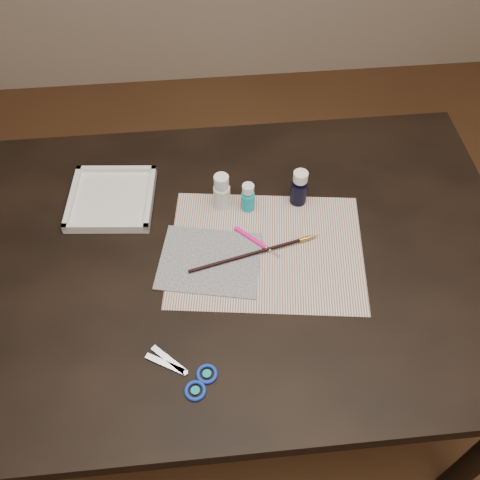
{
  "coord_description": "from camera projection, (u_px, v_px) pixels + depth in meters",
  "views": [
    {
      "loc": [
        -0.07,
        -0.73,
        1.75
      ],
      "look_at": [
        0.0,
        0.0,
        0.8
      ],
      "focal_mm": 40.0,
      "sensor_mm": 36.0,
      "label": 1
    }
  ],
  "objects": [
    {
      "name": "paint_bottle_navy",
      "position": [
        299.0,
        188.0,
        1.3
      ],
      "size": [
        0.05,
        0.05,
        0.1
      ],
      "primitive_type": "cylinder",
      "rotation": [
        0.0,
        0.0,
        -0.21
      ],
      "color": "black",
      "rests_on": "table"
    },
    {
      "name": "craft_knife",
      "position": [
        258.0,
        243.0,
        1.25
      ],
      "size": [
        0.11,
        0.11,
        0.01
      ],
      "primitive_type": null,
      "rotation": [
        0.0,
        0.0,
        -0.79
      ],
      "color": "#FF1388",
      "rests_on": "paper"
    },
    {
      "name": "paint_bottle_cyan",
      "position": [
        248.0,
        197.0,
        1.29
      ],
      "size": [
        0.04,
        0.04,
        0.08
      ],
      "primitive_type": "cylinder",
      "rotation": [
        0.0,
        0.0,
        0.14
      ],
      "color": "#12AABA",
      "rests_on": "table"
    },
    {
      "name": "ground",
      "position": [
        240.0,
        384.0,
        1.84
      ],
      "size": [
        3.5,
        3.5,
        0.02
      ],
      "primitive_type": "cube",
      "color": "#422614",
      "rests_on": "ground"
    },
    {
      "name": "paper",
      "position": [
        266.0,
        250.0,
        1.24
      ],
      "size": [
        0.49,
        0.4,
        0.0
      ],
      "primitive_type": "cube",
      "rotation": [
        0.0,
        0.0,
        -0.14
      ],
      "color": "silver",
      "rests_on": "table"
    },
    {
      "name": "table",
      "position": [
        240.0,
        331.0,
        1.54
      ],
      "size": [
        1.3,
        0.9,
        0.75
      ],
      "primitive_type": "cube",
      "color": "black",
      "rests_on": "ground"
    },
    {
      "name": "paintbrush",
      "position": [
        256.0,
        253.0,
        1.23
      ],
      "size": [
        0.32,
        0.09,
        0.01
      ],
      "primitive_type": null,
      "rotation": [
        0.0,
        0.0,
        0.24
      ],
      "color": "black",
      "rests_on": "canvas"
    },
    {
      "name": "paint_bottle_white",
      "position": [
        222.0,
        191.0,
        1.29
      ],
      "size": [
        0.04,
        0.04,
        0.1
      ],
      "primitive_type": "cylinder",
      "rotation": [
        0.0,
        0.0,
        -0.05
      ],
      "color": "silver",
      "rests_on": "table"
    },
    {
      "name": "palette_tray",
      "position": [
        112.0,
        198.0,
        1.33
      ],
      "size": [
        0.22,
        0.22,
        0.02
      ],
      "primitive_type": "cube",
      "rotation": [
        0.0,
        0.0,
        -0.09
      ],
      "color": "silver",
      "rests_on": "table"
    },
    {
      "name": "scissors",
      "position": [
        178.0,
        372.0,
        1.06
      ],
      "size": [
        0.19,
        0.16,
        0.01
      ],
      "primitive_type": null,
      "rotation": [
        0.0,
        0.0,
        2.61
      ],
      "color": "silver",
      "rests_on": "table"
    },
    {
      "name": "canvas",
      "position": [
        210.0,
        261.0,
        1.22
      ],
      "size": [
        0.26,
        0.23,
        0.0
      ],
      "primitive_type": "cube",
      "rotation": [
        0.0,
        0.0,
        -0.21
      ],
      "color": "black",
      "rests_on": "paper"
    }
  ]
}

